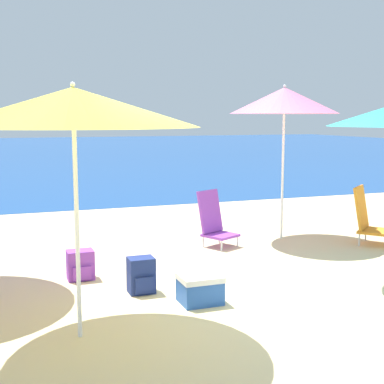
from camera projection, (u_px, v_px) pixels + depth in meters
ground_plane at (231, 300)px, 5.33m from camera, size 60.00×60.00×0.00m
sea_water at (39, 151)px, 29.32m from camera, size 60.00×40.00×0.01m
beach_umbrella_pink at (284, 101)px, 7.78m from camera, size 1.59×1.59×2.28m
beach_umbrella_yellow at (73, 107)px, 4.19m from camera, size 2.00×2.00×2.08m
beach_chair_orange at (369, 218)px, 7.66m from camera, size 0.72×0.73×0.83m
beach_chair_purple at (214, 221)px, 7.56m from camera, size 0.57×0.61×0.79m
backpack_purple at (80, 265)px, 6.00m from camera, size 0.29×0.25×0.33m
backpack_navy at (141, 276)px, 5.54m from camera, size 0.27×0.24×0.37m
cooler_box at (200, 289)px, 5.24m from camera, size 0.40×0.35×0.28m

